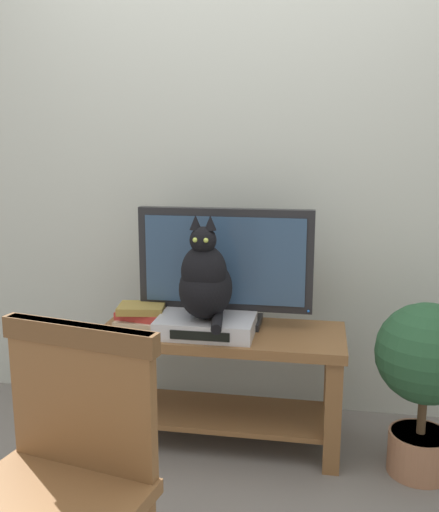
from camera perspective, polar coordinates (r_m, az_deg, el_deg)
name	(u,v)px	position (r m, az deg, el deg)	size (l,w,h in m)	color
back_wall	(247,136)	(2.94, 2.71, 11.75)	(7.00, 0.12, 2.80)	#B7BCB2
tv_stand	(221,366)	(2.68, 0.19, -10.82)	(1.10, 0.45, 0.54)	brown
tv	(225,265)	(2.64, 0.55, -0.91)	(0.80, 0.20, 0.54)	black
media_box	(206,326)	(2.56, -1.36, -6.92)	(0.43, 0.27, 0.08)	#BCBCC1
cat	(205,281)	(2.48, -1.42, -2.47)	(0.23, 0.37, 0.46)	black
wooden_chair	(55,476)	(1.63, -15.96, -20.17)	(0.55, 0.55, 0.91)	brown
book_stack	(142,315)	(2.71, -7.71, -5.77)	(0.24, 0.18, 0.10)	beige
potted_plant	(425,369)	(2.54, 19.68, -10.51)	(0.41, 0.41, 0.74)	#9E6B4C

